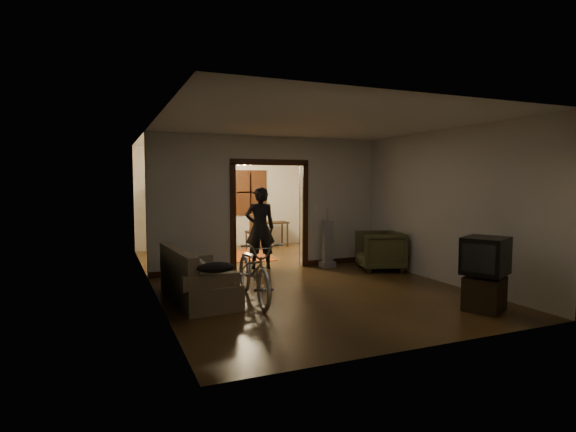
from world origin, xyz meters
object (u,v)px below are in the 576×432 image
bicycle (254,270)px  sofa (199,274)px  locker (177,218)px  desk (271,234)px  armchair (380,251)px  person (260,228)px

bicycle → sofa: bearing=160.7°
locker → desk: (2.60, -0.24, -0.53)m
bicycle → desk: bicycle is taller
armchair → desk: bearing=-149.6°
sofa → bicycle: bicycle is taller
sofa → person: 2.77m
locker → desk: bearing=6.5°
bicycle → armchair: size_ratio=2.02×
bicycle → armchair: (3.21, 1.31, -0.07)m
person → locker: bearing=-58.4°
bicycle → armchair: 3.47m
sofa → locker: (0.50, 5.33, 0.46)m
sofa → locker: bearing=79.5°
person → desk: bearing=-103.9°
person → locker: 3.44m
bicycle → locker: bearing=96.9°
armchair → person: size_ratio=0.52×
bicycle → person: person is taller
sofa → bicycle: 0.87m
armchair → desk: size_ratio=0.96×
bicycle → person: 2.65m
armchair → locker: size_ratio=0.52×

